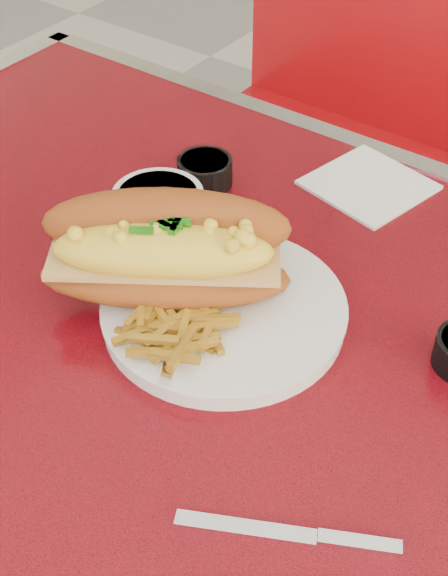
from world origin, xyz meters
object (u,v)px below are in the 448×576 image
Objects in this scene: mac_hoagie at (165,251)px; fork at (181,321)px; sauce_cup_left at (205,170)px; knife at (307,536)px; dinner_plate at (224,311)px; diner_table at (211,437)px; gravy_ramekin at (159,212)px.

fork is at bearing -69.91° from mac_hoagie.
sauce_cup_left reaches higher than knife.
diner_table is at bearing -85.91° from dinner_plate.
dinner_plate is at bearing -26.48° from gravy_ramekin.
fork is 0.26m from sauce_cup_left.
sauce_cup_left is at bearing 127.83° from diner_table.
fork is at bearing 124.69° from knife.
dinner_plate is 2.03× the size of fork.
diner_table is 7.56× the size of knife.
diner_table is 0.32m from sauce_cup_left.
sauce_cup_left is (-0.14, 0.22, 0.00)m from fork.
sauce_cup_left is (-0.10, 0.19, -0.05)m from mac_hoagie.
dinner_plate is 0.08m from mac_hoagie.
knife is (0.33, -0.23, -0.03)m from gravy_ramekin.
dinner_plate and fork have the same top height.
sauce_cup_left is (-0.16, 0.18, 0.01)m from dinner_plate.
mac_hoagie is at bearing 123.34° from knife.
fork is at bearing -145.68° from diner_table.
dinner_plate is 1.89× the size of knife.
fork is 0.93× the size of knife.
fork is (-0.02, -0.01, 0.18)m from diner_table.
knife is at bearing -43.86° from sauce_cup_left.
sauce_cup_left is at bearing 131.51° from dinner_plate.
sauce_cup_left reaches higher than diner_table.
dinner_plate is at bearing -52.82° from fork.
gravy_ramekin is 1.33× the size of sauce_cup_left.
diner_table is at bearing 118.88° from knife.
dinner_plate is 3.87× the size of sauce_cup_left.
diner_table is 3.99× the size of dinner_plate.
knife is at bearing -34.58° from diner_table.
dinner_plate is at bearing -23.83° from mac_hoagie.
dinner_plate is at bearing -48.49° from sauce_cup_left.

